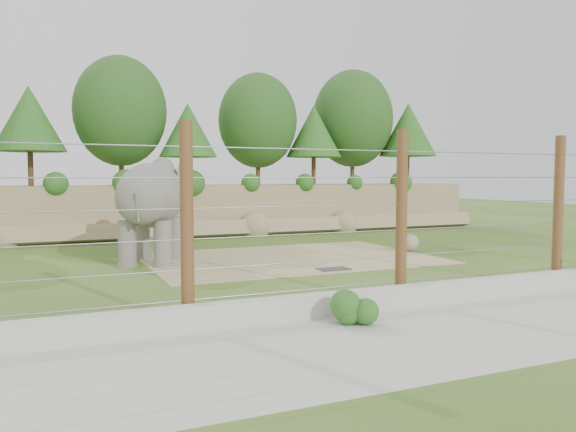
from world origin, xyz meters
name	(u,v)px	position (x,y,z in m)	size (l,w,h in m)	color
ground	(314,272)	(0.00, 0.00, 0.00)	(90.00, 90.00, 0.00)	#35551F
back_embankment	(215,156)	(0.59, 12.68, 3.97)	(30.00, 5.52, 8.77)	#8E7F58
dirt_patch	(290,258)	(0.50, 3.00, 0.01)	(10.00, 7.00, 0.02)	#9B8C5B
drain_grate	(333,269)	(0.74, 0.14, 0.04)	(1.00, 0.60, 0.03)	#262628
elephant	(151,211)	(-4.19, 4.00, 1.77)	(1.88, 4.38, 3.55)	#69635E
stone_ball	(410,243)	(5.50, 2.70, 0.36)	(0.67, 0.67, 0.67)	gray
retaining_wall	(413,296)	(0.00, -5.00, 0.25)	(26.00, 0.35, 0.50)	#ACA9A0
walkway	(476,329)	(0.00, -7.00, 0.01)	(26.00, 4.00, 0.01)	#ACA9A0
barrier_fence	(401,217)	(0.00, -4.50, 2.00)	(20.26, 0.26, 4.00)	#543316
walkway_shrub	(355,309)	(-1.98, -5.80, 0.33)	(0.63, 0.63, 0.63)	#265E1F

